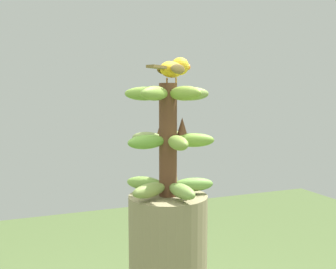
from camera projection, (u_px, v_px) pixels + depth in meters
The scene contains 2 objects.
banana_bunch at pixel (168, 140), 1.15m from camera, with size 0.28×0.29×0.34m.
perched_bird at pixel (175, 68), 1.14m from camera, with size 0.13×0.18×0.08m.
Camera 1 is at (-1.06, 0.42, 1.52)m, focal length 40.79 mm.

